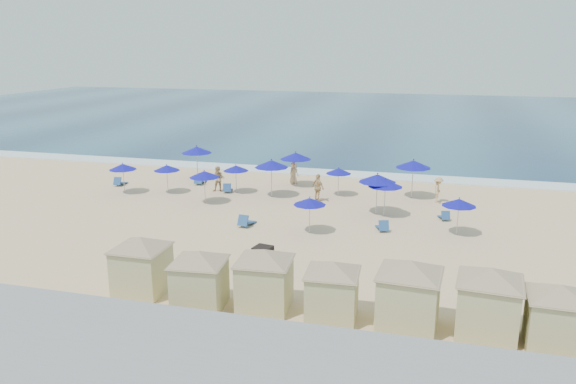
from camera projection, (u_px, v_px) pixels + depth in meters
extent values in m
plane|color=beige|center=(275.00, 232.00, 31.62)|extent=(160.00, 160.00, 0.00)
cube|color=navy|center=(381.00, 116.00, 82.94)|extent=(160.00, 80.00, 0.06)
cube|color=white|center=(329.00, 173.00, 46.07)|extent=(160.00, 2.50, 0.08)
cube|color=gray|center=(169.00, 335.00, 19.35)|extent=(160.00, 2.20, 1.10)
cube|color=gray|center=(121.00, 366.00, 16.39)|extent=(160.00, 4.00, 0.12)
cube|color=black|center=(263.00, 255.00, 27.12)|extent=(0.98, 0.98, 0.83)
cube|color=#CAC18A|center=(142.00, 270.00, 23.77)|extent=(2.01, 2.01, 2.00)
cube|color=#9B8465|center=(140.00, 248.00, 23.52)|extent=(2.11, 2.11, 0.08)
pyramid|color=#9B8465|center=(140.00, 237.00, 23.39)|extent=(4.37, 4.37, 0.50)
cube|color=#CAC18A|center=(200.00, 285.00, 22.43)|extent=(2.11, 2.11, 1.93)
cube|color=#9B8465|center=(199.00, 262.00, 22.18)|extent=(2.21, 2.21, 0.08)
pyramid|color=#9B8465|center=(198.00, 251.00, 22.06)|extent=(4.20, 4.20, 0.48)
cube|color=#CAC18A|center=(265.00, 284.00, 22.36)|extent=(2.13, 2.13, 1.99)
cube|color=#9B8465|center=(264.00, 261.00, 22.11)|extent=(2.23, 2.23, 0.08)
pyramid|color=#9B8465|center=(264.00, 249.00, 21.98)|extent=(4.36, 4.36, 0.50)
cube|color=#CAC18A|center=(332.00, 296.00, 21.51)|extent=(1.98, 1.98, 1.87)
cube|color=#9B8465|center=(333.00, 273.00, 21.27)|extent=(2.07, 2.07, 0.07)
pyramid|color=#9B8465|center=(333.00, 261.00, 21.15)|extent=(4.10, 4.10, 0.47)
cube|color=#CAC18A|center=(408.00, 300.00, 20.81)|extent=(2.27, 2.27, 2.13)
cube|color=#9B8465|center=(410.00, 274.00, 20.54)|extent=(2.38, 2.38, 0.09)
pyramid|color=#9B8465|center=(411.00, 260.00, 20.41)|extent=(4.65, 4.65, 0.53)
cube|color=#CAC18A|center=(488.00, 308.00, 20.24)|extent=(2.27, 2.27, 2.09)
cube|color=#9B8465|center=(490.00, 281.00, 19.98)|extent=(2.38, 2.38, 0.08)
pyramid|color=#9B8465|center=(492.00, 268.00, 19.84)|extent=(4.57, 4.57, 0.52)
cube|color=#CAC18A|center=(556.00, 323.00, 19.34)|extent=(1.99, 1.99, 1.92)
cube|color=#9B8465|center=(560.00, 298.00, 19.10)|extent=(2.09, 2.09, 0.08)
pyramid|color=#9B8465|center=(561.00, 285.00, 18.97)|extent=(4.20, 4.20, 0.48)
cylinder|color=#A5A8AD|center=(124.00, 181.00, 39.78)|extent=(0.05, 0.05, 1.76)
cone|color=#0F0E99|center=(123.00, 167.00, 39.51)|extent=(1.95, 1.95, 0.42)
sphere|color=#0F0E99|center=(122.00, 163.00, 39.45)|extent=(0.07, 0.07, 0.07)
cylinder|color=#A5A8AD|center=(167.00, 181.00, 39.83)|extent=(0.04, 0.04, 1.68)
cone|color=#0F0E99|center=(167.00, 168.00, 39.58)|extent=(1.86, 1.86, 0.40)
sphere|color=#0F0E99|center=(167.00, 164.00, 39.52)|extent=(0.07, 0.07, 0.07)
cylinder|color=#A5A8AD|center=(197.00, 166.00, 43.89)|extent=(0.06, 0.06, 2.14)
cone|color=#0F0E99|center=(197.00, 150.00, 43.56)|extent=(2.37, 2.37, 0.51)
sphere|color=#0F0E99|center=(196.00, 146.00, 43.48)|extent=(0.09, 0.09, 0.09)
cylinder|color=#A5A8AD|center=(205.00, 190.00, 37.24)|extent=(0.05, 0.05, 1.82)
cone|color=#0F0E99|center=(204.00, 174.00, 36.97)|extent=(2.01, 2.01, 0.43)
sphere|color=#0F0E99|center=(204.00, 170.00, 36.90)|extent=(0.08, 0.08, 0.08)
cylinder|color=#A5A8AD|center=(236.00, 181.00, 39.90)|extent=(0.04, 0.04, 1.65)
cone|color=#0F0E99|center=(236.00, 168.00, 39.66)|extent=(1.82, 1.82, 0.39)
sphere|color=#0F0E99|center=(236.00, 165.00, 39.60)|extent=(0.07, 0.07, 0.07)
cylinder|color=#A5A8AD|center=(272.00, 182.00, 38.84)|extent=(0.06, 0.06, 2.13)
cone|color=#0F0E99|center=(271.00, 164.00, 38.51)|extent=(2.36, 2.36, 0.51)
sphere|color=#0F0E99|center=(271.00, 159.00, 38.43)|extent=(0.09, 0.09, 0.09)
cylinder|color=#A5A8AD|center=(310.00, 218.00, 31.40)|extent=(0.04, 0.04, 1.67)
cone|color=#0F0E99|center=(310.00, 201.00, 31.15)|extent=(1.85, 1.85, 0.40)
sphere|color=#0F0E99|center=(310.00, 197.00, 31.09)|extent=(0.07, 0.07, 0.07)
cylinder|color=#A5A8AD|center=(338.00, 184.00, 39.16)|extent=(0.04, 0.04, 1.62)
cone|color=#0F0E99|center=(339.00, 171.00, 38.92)|extent=(1.79, 1.79, 0.38)
sphere|color=#0F0E99|center=(339.00, 168.00, 38.86)|extent=(0.07, 0.07, 0.07)
cylinder|color=#A5A8AD|center=(377.00, 198.00, 34.78)|extent=(0.06, 0.06, 2.11)
cone|color=#0F0E99|center=(377.00, 178.00, 34.46)|extent=(2.33, 2.33, 0.50)
sphere|color=#0F0E99|center=(378.00, 173.00, 34.38)|extent=(0.09, 0.09, 0.09)
cylinder|color=#A5A8AD|center=(412.00, 182.00, 38.49)|extent=(0.06, 0.06, 2.18)
cone|color=#0F0E99|center=(413.00, 164.00, 38.16)|extent=(2.41, 2.41, 0.52)
sphere|color=#0F0E99|center=(414.00, 160.00, 38.08)|extent=(0.09, 0.09, 0.09)
cylinder|color=#A5A8AD|center=(385.00, 201.00, 34.39)|extent=(0.05, 0.05, 1.92)
cone|color=#0F0E99|center=(385.00, 183.00, 34.10)|extent=(2.13, 2.13, 0.46)
sphere|color=#0F0E99|center=(386.00, 179.00, 34.03)|extent=(0.08, 0.08, 0.08)
cylinder|color=#A5A8AD|center=(458.00, 220.00, 31.03)|extent=(0.05, 0.05, 1.72)
cone|color=#0F0E99|center=(459.00, 202.00, 30.78)|extent=(1.90, 1.90, 0.41)
sphere|color=#0F0E99|center=(459.00, 198.00, 30.71)|extent=(0.07, 0.07, 0.07)
cylinder|color=#A5A8AD|center=(296.00, 172.00, 41.69)|extent=(0.06, 0.06, 2.11)
cone|color=#0F0E99|center=(296.00, 156.00, 41.38)|extent=(2.33, 2.33, 0.50)
sphere|color=#0F0E99|center=(296.00, 152.00, 41.30)|extent=(0.09, 0.09, 0.09)
cube|color=#254D88|center=(121.00, 183.00, 42.32)|extent=(0.63, 1.24, 0.34)
cube|color=#254D88|center=(117.00, 181.00, 41.78)|extent=(0.59, 0.36, 0.59)
cube|color=#254D88|center=(201.00, 181.00, 42.71)|extent=(0.77, 1.39, 0.37)
cube|color=#254D88|center=(198.00, 179.00, 42.11)|extent=(0.66, 0.43, 0.64)
cube|color=#254D88|center=(228.00, 189.00, 40.42)|extent=(0.85, 1.31, 0.33)
cube|color=#254D88|center=(227.00, 188.00, 39.87)|extent=(0.63, 0.46, 0.58)
cube|color=#254D88|center=(247.00, 222.00, 32.89)|extent=(0.79, 1.38, 0.36)
cube|color=#254D88|center=(243.00, 220.00, 32.33)|extent=(0.66, 0.44, 0.63)
cube|color=#254D88|center=(382.00, 227.00, 32.08)|extent=(0.89, 1.31, 0.33)
cube|color=#254D88|center=(384.00, 226.00, 31.53)|extent=(0.64, 0.48, 0.58)
cube|color=#254D88|center=(444.00, 217.00, 34.04)|extent=(0.77, 1.18, 0.30)
cube|color=#254D88|center=(446.00, 215.00, 33.55)|extent=(0.57, 0.42, 0.53)
imported|color=tan|center=(218.00, 179.00, 40.17)|extent=(1.02, 0.86, 1.85)
imported|color=tan|center=(318.00, 188.00, 37.72)|extent=(1.15, 1.03, 1.88)
imported|color=tan|center=(438.00, 190.00, 37.44)|extent=(0.73, 1.16, 1.73)
imported|color=tan|center=(294.00, 173.00, 42.57)|extent=(0.87, 0.97, 1.66)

